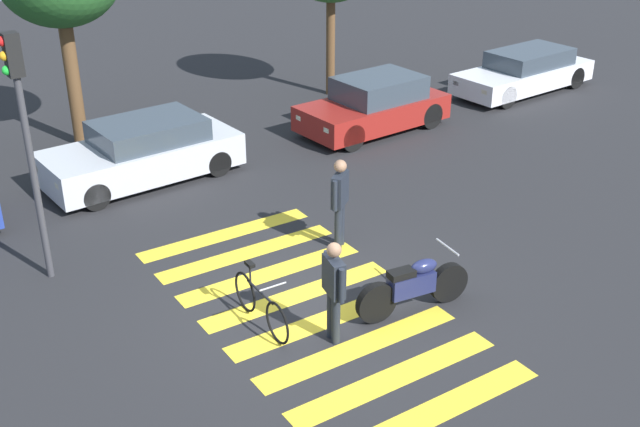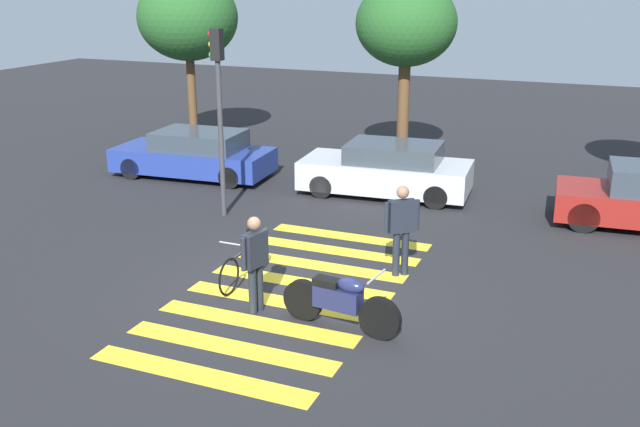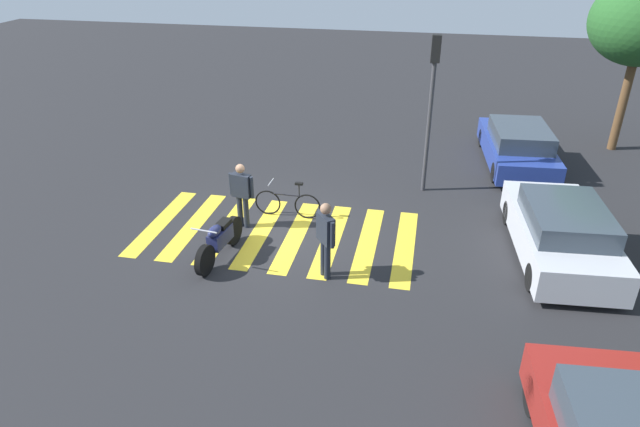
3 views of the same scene
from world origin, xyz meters
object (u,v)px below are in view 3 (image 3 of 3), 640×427
Objects in this scene: leaning_bicycle at (288,203)px; car_silver_sedan at (561,232)px; officer_by_motorcycle at (242,192)px; car_blue_hatchback at (517,146)px; police_motorcycle at (220,240)px; officer_on_foot at (326,235)px; traffic_light_pole at (432,90)px.

car_silver_sedan reaches higher than leaning_bicycle.
officer_by_motorcycle reaches higher than car_silver_sedan.
officer_by_motorcycle is 0.37× the size of car_blue_hatchback.
leaning_bicycle is (-2.31, 1.01, -0.09)m from police_motorcycle.
police_motorcycle is 1.18× the size of officer_on_foot.
leaning_bicycle is 7.95m from car_blue_hatchback.
car_blue_hatchback is at bearing 128.24° from leaning_bicycle.
officer_by_motorcycle is at bearing -89.61° from car_silver_sedan.
leaning_bicycle is 1.04× the size of officer_by_motorcycle.
car_silver_sedan is at bearing 110.22° from officer_on_foot.
traffic_light_pole is at bearing 158.92° from officer_on_foot.
leaning_bicycle is at bearing -51.76° from car_blue_hatchback.
car_blue_hatchback is (-5.67, 7.21, -0.35)m from officer_by_motorcycle.
car_blue_hatchback is 5.63m from car_silver_sedan.
officer_on_foot is 3.08m from officer_by_motorcycle.
leaning_bicycle is 0.99× the size of officer_on_foot.
car_silver_sedan is at bearing 83.93° from leaning_bicycle.
car_silver_sedan is 1.03× the size of traffic_light_pole.
leaning_bicycle is 3.06m from officer_on_foot.
officer_by_motorcycle is at bearing -51.81° from car_blue_hatchback.
officer_on_foot reaches higher than officer_by_motorcycle.
leaning_bicycle is 0.41× the size of traffic_light_pole.
leaning_bicycle is 0.39× the size of car_silver_sedan.
traffic_light_pole is at bearing 136.68° from police_motorcycle.
officer_on_foot is at bearing 53.68° from officer_by_motorcycle.
car_blue_hatchback is 4.41m from traffic_light_pole.
car_blue_hatchback is (-4.92, 6.24, 0.25)m from leaning_bicycle.
police_motorcycle is at bearing -1.47° from officer_by_motorcycle.
traffic_light_pole is at bearing -48.15° from car_blue_hatchback.
car_silver_sedan is (-0.05, 7.57, -0.32)m from officer_by_motorcycle.
officer_on_foot is 5.66m from traffic_light_pole.
police_motorcycle is 1.19× the size of leaning_bicycle.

